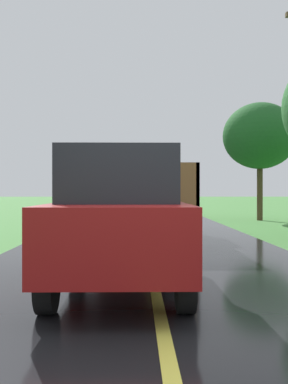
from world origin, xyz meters
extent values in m
plane|color=#47843D|center=(0.00, 0.00, 0.00)|extent=(200.00, 200.00, 0.00)
cube|color=black|center=(0.00, 0.00, 0.04)|extent=(6.40, 120.00, 0.08)
cube|color=#E0D64C|center=(0.00, 0.00, 0.08)|extent=(0.14, 108.00, 0.01)
cube|color=#2D2D30|center=(-0.01, 8.60, 0.68)|extent=(0.90, 5.51, 0.24)
cube|color=brown|center=(-0.01, 8.60, 0.88)|extent=(2.30, 5.80, 0.20)
cube|color=#197A4C|center=(-0.01, 10.55, 1.93)|extent=(2.10, 1.90, 1.90)
cube|color=black|center=(-0.01, 11.51, 2.26)|extent=(1.78, 0.02, 0.76)
cube|color=brown|center=(-1.12, 7.63, 1.53)|extent=(0.08, 3.85, 1.10)
cube|color=brown|center=(1.10, 7.63, 1.53)|extent=(0.08, 3.85, 1.10)
cube|color=brown|center=(-0.01, 5.74, 1.53)|extent=(2.30, 0.08, 1.10)
cube|color=brown|center=(-0.01, 9.51, 1.53)|extent=(2.30, 0.08, 1.10)
cylinder|color=black|center=(-1.06, 10.40, 0.58)|extent=(0.28, 1.00, 1.00)
cylinder|color=black|center=(1.04, 10.40, 0.58)|extent=(0.28, 1.00, 1.00)
cylinder|color=black|center=(-1.06, 7.01, 0.58)|extent=(0.28, 1.00, 1.00)
cylinder|color=black|center=(1.04, 7.01, 0.58)|extent=(0.28, 1.00, 1.00)
ellipsoid|color=#A6B82E|center=(-0.10, 6.45, 1.77)|extent=(0.40, 0.41, 0.46)
ellipsoid|color=#9CC725|center=(-0.14, 9.16, 1.81)|extent=(0.55, 0.55, 0.44)
ellipsoid|color=#A8BB25|center=(-0.34, 7.11, 1.51)|extent=(0.60, 0.57, 0.41)
ellipsoid|color=#A5CF2D|center=(-0.55, 8.53, 1.12)|extent=(0.51, 0.48, 0.49)
ellipsoid|color=#A5C321|center=(-0.64, 7.22, 1.77)|extent=(0.58, 0.67, 0.49)
ellipsoid|color=#ABBD26|center=(0.89, 7.42, 1.15)|extent=(0.55, 0.66, 0.52)
ellipsoid|color=#A2C630|center=(0.48, 8.13, 1.13)|extent=(0.54, 0.51, 0.48)
ellipsoid|color=#ABBB2E|center=(0.76, 8.25, 1.81)|extent=(0.44, 0.41, 0.37)
ellipsoid|color=#A7C233|center=(-0.69, 7.24, 1.50)|extent=(0.41, 0.42, 0.40)
cube|color=#2D2D30|center=(-0.02, 19.29, 0.68)|extent=(0.90, 5.51, 0.24)
cube|color=brown|center=(-0.02, 19.29, 0.88)|extent=(2.30, 5.80, 0.20)
cube|color=red|center=(-0.02, 21.24, 1.93)|extent=(2.10, 1.90, 1.90)
cube|color=black|center=(-0.02, 22.19, 2.26)|extent=(1.78, 0.02, 0.76)
cube|color=#232328|center=(-1.13, 18.31, 1.53)|extent=(0.08, 3.85, 1.10)
cube|color=#232328|center=(1.09, 18.31, 1.53)|extent=(0.08, 3.85, 1.10)
cube|color=#232328|center=(-0.02, 16.43, 1.53)|extent=(2.30, 0.08, 1.10)
cube|color=#232328|center=(-0.02, 20.20, 1.53)|extent=(2.30, 0.08, 1.10)
cylinder|color=black|center=(-1.07, 21.09, 0.58)|extent=(0.28, 1.00, 1.00)
cylinder|color=black|center=(1.03, 21.09, 0.58)|extent=(0.28, 1.00, 1.00)
cylinder|color=black|center=(-1.07, 17.69, 0.58)|extent=(0.28, 1.00, 1.00)
cylinder|color=black|center=(1.03, 17.69, 0.58)|extent=(0.28, 1.00, 1.00)
ellipsoid|color=#9FCB1C|center=(-0.05, 19.45, 1.50)|extent=(0.53, 0.54, 0.42)
ellipsoid|color=#A5CC29|center=(-0.92, 16.89, 1.44)|extent=(0.46, 0.42, 0.38)
ellipsoid|color=#AFC828|center=(-0.28, 19.20, 1.47)|extent=(0.53, 0.62, 0.39)
ellipsoid|color=#ACBA20|center=(0.23, 19.01, 1.80)|extent=(0.58, 0.70, 0.42)
ellipsoid|color=#A0CB2D|center=(0.33, 18.77, 1.51)|extent=(0.56, 0.70, 0.46)
ellipsoid|color=#AEBA29|center=(0.03, 18.58, 1.48)|extent=(0.60, 0.71, 0.51)
ellipsoid|color=#A1C228|center=(0.10, 17.41, 1.81)|extent=(0.55, 0.53, 0.39)
ellipsoid|color=#B0B71C|center=(0.03, 17.96, 1.80)|extent=(0.42, 0.38, 0.40)
ellipsoid|color=#A9C02C|center=(0.35, 17.73, 1.19)|extent=(0.48, 0.62, 0.36)
ellipsoid|color=#AEBD30|center=(-0.54, 19.67, 1.49)|extent=(0.50, 0.49, 0.38)
ellipsoid|color=#ADCC21|center=(0.08, 19.59, 1.83)|extent=(0.57, 0.70, 0.43)
ellipsoid|color=#ACCC24|center=(0.85, 19.90, 1.12)|extent=(0.53, 0.56, 0.40)
cylinder|color=#4C3823|center=(5.71, 17.48, 1.34)|extent=(0.28, 0.28, 2.68)
ellipsoid|color=#1E5623|center=(5.71, 17.48, 4.10)|extent=(3.57, 3.57, 3.21)
cube|color=maroon|center=(-0.49, 2.02, 0.90)|extent=(1.70, 4.10, 0.80)
cube|color=black|center=(-0.49, 1.82, 1.65)|extent=(1.44, 2.05, 0.70)
cylinder|color=black|center=(-1.26, 3.30, 0.40)|extent=(0.20, 0.64, 0.64)
cylinder|color=black|center=(0.28, 3.30, 0.40)|extent=(0.20, 0.64, 0.64)
cylinder|color=black|center=(-1.26, 0.75, 0.40)|extent=(0.20, 0.64, 0.64)
cylinder|color=black|center=(0.28, 0.75, 0.40)|extent=(0.20, 0.64, 0.64)
camera|label=1|loc=(-0.25, -4.27, 1.46)|focal=42.12mm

